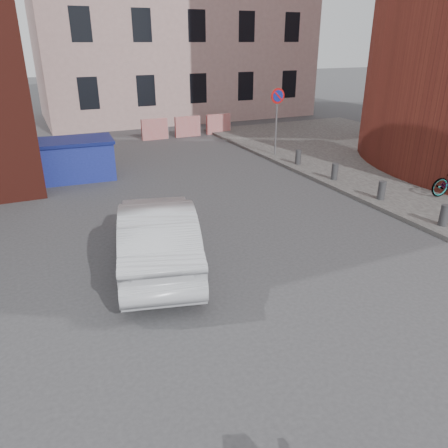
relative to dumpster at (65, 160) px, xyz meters
name	(u,v)px	position (x,y,z in m)	size (l,w,h in m)	color
ground	(259,309)	(2.19, -9.85, -0.69)	(120.00, 120.00, 0.00)	#38383A
no_parking_sign	(277,108)	(8.19, -0.36, 1.32)	(0.60, 0.09, 2.65)	gray
bollards	(382,190)	(8.19, -6.45, -0.30)	(0.22, 9.02, 0.55)	#3A3A3D
barriers	(188,127)	(6.39, 5.15, -0.19)	(4.70, 0.18, 1.00)	red
dumpster	(65,160)	(0.00, 0.00, 0.00)	(3.39, 1.92, 1.38)	#1F2C97
silver_car	(158,234)	(1.06, -7.43, 0.02)	(1.52, 4.35, 1.43)	silver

